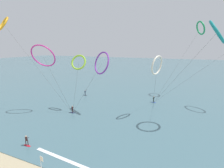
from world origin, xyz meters
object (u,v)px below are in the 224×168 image
(kite_magenta, at_px, (43,56))
(kite_amber, at_px, (4,24))
(surfer_cobalt, at_px, (154,100))
(surfer_crimson, at_px, (27,141))
(surfer_charcoal, at_px, (85,93))
(kite_violet, at_px, (102,63))
(surfer_navy, at_px, (72,110))
(kite_emerald, at_px, (201,28))
(kite_teal, at_px, (217,32))
(kite_ivory, at_px, (157,65))
(beach_flag, at_px, (41,163))
(kite_lime, at_px, (79,62))

(kite_magenta, relative_size, kite_amber, 0.73)
(surfer_cobalt, relative_size, surfer_crimson, 1.00)
(surfer_charcoal, xyz_separation_m, kite_violet, (10.74, -10.12, 10.63))
(surfer_cobalt, relative_size, kite_amber, 0.08)
(surfer_navy, relative_size, surfer_cobalt, 1.00)
(surfer_charcoal, height_order, kite_emerald, kite_emerald)
(kite_teal, distance_m, kite_emerald, 21.51)
(surfer_navy, xyz_separation_m, kite_teal, (26.55, 2.63, 16.27))
(kite_teal, xyz_separation_m, kite_amber, (-40.07, -6.28, 2.47))
(kite_teal, relative_size, kite_magenta, 1.24)
(surfer_charcoal, distance_m, kite_magenta, 19.15)
(surfer_crimson, relative_size, kite_magenta, 0.11)
(kite_ivory, xyz_separation_m, kite_amber, (-31.04, -7.85, 8.30))
(surfer_crimson, height_order, kite_teal, kite_teal)
(kite_amber, distance_m, beach_flag, 30.61)
(kite_violet, xyz_separation_m, beach_flag, (1.54, -19.15, -9.57))
(surfer_charcoal, relative_size, kite_amber, 0.08)
(kite_violet, height_order, kite_magenta, kite_magenta)
(surfer_crimson, distance_m, kite_emerald, 48.56)
(surfer_navy, height_order, kite_violet, kite_violet)
(kite_ivory, height_order, kite_violet, kite_violet)
(surfer_cobalt, height_order, kite_emerald, kite_emerald)
(surfer_crimson, bearing_deg, surfer_navy, 43.80)
(surfer_crimson, distance_m, surfer_charcoal, 26.23)
(surfer_charcoal, bearing_deg, surfer_navy, -175.65)
(surfer_charcoal, xyz_separation_m, beach_flag, (12.29, -29.27, 1.06))
(surfer_navy, xyz_separation_m, kite_violet, (6.31, 2.53, 10.63))
(kite_emerald, bearing_deg, kite_amber, 101.89)
(kite_lime, bearing_deg, beach_flag, -76.95)
(kite_emerald, distance_m, kite_magenta, 41.27)
(surfer_cobalt, distance_m, kite_ivory, 14.48)
(surfer_cobalt, distance_m, kite_lime, 22.16)
(kite_ivory, relative_size, kite_magenta, 0.86)
(kite_violet, relative_size, kite_magenta, 0.91)
(kite_lime, xyz_separation_m, kite_teal, (25.54, 0.76, 5.63))
(surfer_charcoal, distance_m, kite_ivory, 25.74)
(kite_teal, bearing_deg, kite_amber, 109.26)
(surfer_cobalt, height_order, kite_magenta, kite_magenta)
(surfer_charcoal, bearing_deg, kite_teal, -122.87)
(surfer_navy, distance_m, kite_emerald, 40.28)
(surfer_cobalt, xyz_separation_m, beach_flag, (-8.24, -30.74, 1.06))
(surfer_crimson, relative_size, kite_violet, 0.12)
(surfer_charcoal, height_order, kite_amber, kite_amber)
(kite_lime, xyz_separation_m, kite_ivory, (16.51, 2.33, -0.20))
(kite_amber, bearing_deg, kite_violet, 40.39)
(surfer_charcoal, bearing_deg, kite_lime, -168.16)
(surfer_cobalt, xyz_separation_m, kite_amber, (-29.61, -17.78, 18.73))
(surfer_charcoal, bearing_deg, surfer_cobalt, -100.84)
(surfer_cobalt, relative_size, kite_ivory, 0.13)
(kite_ivory, distance_m, kite_magenta, 23.41)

